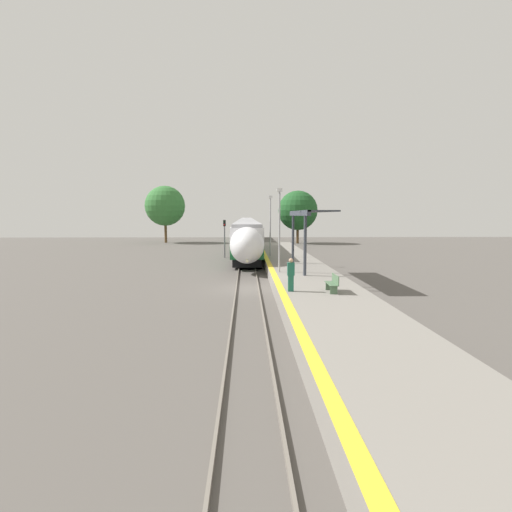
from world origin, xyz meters
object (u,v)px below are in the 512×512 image
at_px(train, 247,229).
at_px(railway_signal, 225,235).
at_px(platform_bench, 333,283).
at_px(lamppost_near, 279,225).
at_px(person_waiting, 291,274).
at_px(lamppost_mid, 270,222).

bearing_deg(train, railway_signal, -94.95).
bearing_deg(platform_bench, railway_signal, 105.52).
relative_size(railway_signal, lamppost_near, 0.74).
bearing_deg(person_waiting, lamppost_near, 90.22).
xyz_separation_m(person_waiting, lamppost_mid, (-0.03, 17.27, 2.36)).
xyz_separation_m(train, person_waiting, (2.22, -52.99, -0.52)).
distance_m(lamppost_near, lamppost_mid, 10.34).
bearing_deg(lamppost_mid, person_waiting, -89.91).
xyz_separation_m(railway_signal, lamppost_near, (4.68, -17.41, 1.53)).
xyz_separation_m(train, railway_signal, (-2.48, -28.64, 0.31)).
bearing_deg(train, platform_bench, -85.33).
xyz_separation_m(platform_bench, person_waiting, (-2.13, 0.25, 0.42)).
height_order(platform_bench, lamppost_near, lamppost_near).
bearing_deg(lamppost_mid, platform_bench, -82.99).
distance_m(platform_bench, lamppost_mid, 17.86).
bearing_deg(railway_signal, train, 85.05).
distance_m(train, person_waiting, 53.04).
relative_size(person_waiting, railway_signal, 0.41).
relative_size(train, lamppost_near, 15.15).
relative_size(train, railway_signal, 20.50).
xyz_separation_m(train, lamppost_near, (2.19, -46.06, 1.83)).
height_order(person_waiting, lamppost_near, lamppost_near).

